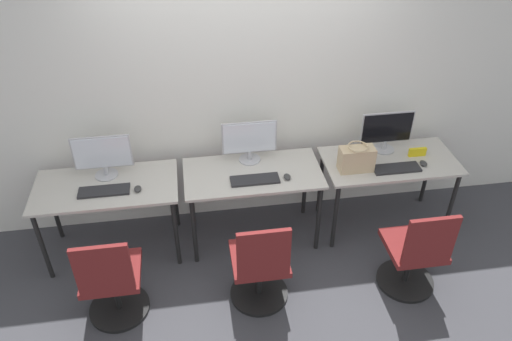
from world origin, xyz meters
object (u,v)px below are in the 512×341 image
object	(u,v)px
office_chair_center	(260,269)
keyboard_right	(396,168)
mouse_right	(424,163)
handbag	(356,159)
monitor_right	(387,131)
keyboard_left	(104,191)
monitor_center	(249,141)
keyboard_center	(255,180)
mouse_center	(287,177)
office_chair_right	(415,256)
office_chair_left	(112,283)
mouse_left	(138,189)
monitor_left	(103,156)

from	to	relation	value
office_chair_center	keyboard_right	distance (m)	1.50
mouse_right	handbag	world-z (taller)	handbag
office_chair_center	keyboard_right	size ratio (longest dim) A/B	2.14
monitor_right	keyboard_right	bearing A→B (deg)	-90.00
mouse_right	office_chair_center	bearing A→B (deg)	-157.12
keyboard_left	monitor_center	distance (m)	1.30
keyboard_center	mouse_right	size ratio (longest dim) A/B	4.62
mouse_center	office_chair_right	bearing A→B (deg)	-37.15
monitor_center	handbag	bearing A→B (deg)	-17.89
office_chair_left	keyboard_center	distance (m)	1.41
mouse_right	office_chair_right	bearing A→B (deg)	-113.63
monitor_right	handbag	size ratio (longest dim) A/B	1.61
mouse_left	monitor_right	distance (m)	2.25
keyboard_center	mouse_right	xyz separation A→B (m)	(1.51, 0.01, 0.01)
monitor_center	mouse_center	xyz separation A→B (m)	(0.28, -0.33, -0.19)
handbag	mouse_right	bearing A→B (deg)	-2.11
monitor_center	monitor_right	bearing A→B (deg)	-0.97
keyboard_center	office_chair_left	bearing A→B (deg)	-152.02
office_chair_center	handbag	size ratio (longest dim) A/B	2.96
mouse_left	mouse_center	world-z (taller)	same
monitor_left	mouse_left	bearing A→B (deg)	-43.25
monitor_center	office_chair_right	size ratio (longest dim) A/B	0.54
monitor_left	keyboard_left	world-z (taller)	monitor_left
keyboard_left	office_chair_center	size ratio (longest dim) A/B	0.47
monitor_left	monitor_center	distance (m)	1.25
mouse_center	keyboard_right	xyz separation A→B (m)	(0.97, -0.01, -0.01)
office_chair_left	office_chair_center	size ratio (longest dim) A/B	1.00
keyboard_right	keyboard_left	bearing A→B (deg)	178.70
keyboard_right	monitor_right	bearing A→B (deg)	90.00
keyboard_left	mouse_center	bearing A→B (deg)	-1.63
keyboard_right	mouse_right	size ratio (longest dim) A/B	4.62
mouse_center	handbag	xyz separation A→B (m)	(0.61, 0.04, 0.10)
mouse_left	office_chair_center	bearing A→B (deg)	-35.97
keyboard_center	mouse_center	size ratio (longest dim) A/B	4.62
monitor_left	keyboard_right	bearing A→B (deg)	-6.68
office_chair_left	mouse_right	size ratio (longest dim) A/B	9.87
office_chair_center	mouse_right	xyz separation A→B (m)	(1.57, 0.66, 0.39)
monitor_left	office_chair_right	xyz separation A→B (m)	(2.45, -0.98, -0.58)
handbag	office_chair_center	bearing A→B (deg)	-144.15
office_chair_center	monitor_right	distance (m)	1.72
keyboard_left	office_chair_left	size ratio (longest dim) A/B	0.47
monitor_center	keyboard_right	size ratio (longest dim) A/B	1.16
monitor_left	handbag	xyz separation A→B (m)	(2.14, -0.24, -0.09)
mouse_center	handbag	distance (m)	0.62
monitor_right	office_chair_left	bearing A→B (deg)	-159.14
monitor_left	keyboard_left	distance (m)	0.31
keyboard_right	office_chair_left	bearing A→B (deg)	-165.93
office_chair_center	keyboard_right	xyz separation A→B (m)	(1.31, 0.63, 0.38)
office_chair_left	handbag	world-z (taller)	handbag
office_chair_center	office_chair_right	xyz separation A→B (m)	(1.26, -0.05, 0.00)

